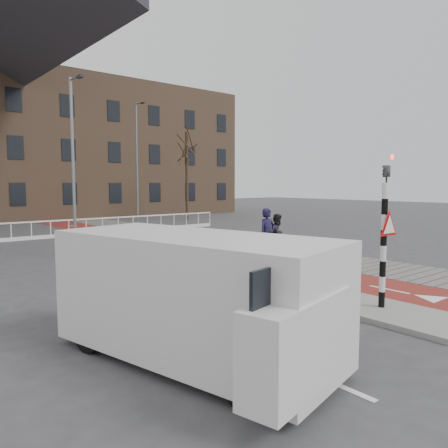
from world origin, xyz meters
TOP-DOWN VIEW (x-y plane):
  - ground at (0.00, 0.00)m, footprint 120.00×120.00m
  - bike_lane at (1.50, 10.00)m, footprint 2.50×60.00m
  - sidewalk at (4.30, 10.00)m, footprint 3.00×60.00m
  - curb_island at (-0.70, 4.00)m, footprint 1.80×16.00m
  - traffic_signal at (-0.60, -2.02)m, footprint 0.80×0.80m
  - bollard at (-0.51, 3.44)m, footprint 0.12×0.12m
  - cyclist_near at (1.32, 3.65)m, footprint 0.81×2.06m
  - cyclist_far at (2.40, 4.17)m, footprint 1.09×1.73m
  - van at (-5.59, -1.48)m, footprint 3.07×5.29m
  - tree_right at (10.60, 22.12)m, footprint 0.23×0.23m
  - streetlight_near at (-3.24, 10.07)m, footprint 0.12×0.12m
  - streetlight_right at (5.57, 21.14)m, footprint 0.12×0.12m

SIDE VIEW (x-z plane):
  - ground at x=0.00m, z-range 0.00..0.00m
  - bike_lane at x=1.50m, z-range 0.00..0.01m
  - sidewalk at x=4.30m, z-range 0.00..0.01m
  - curb_island at x=-0.70m, z-range 0.00..0.12m
  - bollard at x=-0.51m, z-range 0.12..0.95m
  - cyclist_near at x=1.32m, z-range -0.33..1.76m
  - cyclist_far at x=2.40m, z-range -0.15..1.67m
  - van at x=-5.59m, z-range 0.06..2.19m
  - traffic_signal at x=-0.60m, z-range 0.15..3.83m
  - tree_right at x=10.60m, z-range 0.00..7.12m
  - streetlight_near at x=-3.24m, z-range 0.00..7.14m
  - streetlight_right at x=5.57m, z-range 0.00..8.74m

